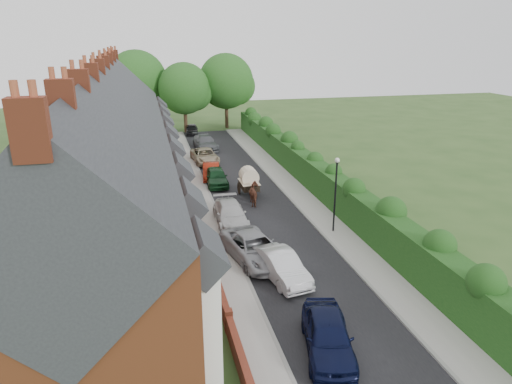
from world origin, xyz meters
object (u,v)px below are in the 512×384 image
car_navy (328,335)px  car_white (230,214)px  horse (255,194)px  horse_cart (249,180)px  car_black (192,129)px  car_grey (205,142)px  car_red (211,171)px  car_green (216,177)px  car_silver_b (254,248)px  lamppost (336,186)px  car_silver_a (282,266)px  car_beige (205,156)px

car_navy → car_white: bearing=108.9°
car_white → horse: bearing=53.2°
car_navy → horse_cart: 19.93m
car_black → car_grey: bearing=-80.0°
car_navy → car_red: (-1.13, 25.51, -0.11)m
horse_cart → car_red: bearing=112.3°
car_navy → car_green: (-0.99, 23.33, -0.04)m
car_silver_b → car_white: 5.73m
lamppost → car_red: size_ratio=1.22×
car_grey → horse: 19.28m
horse_cart → lamppost: bearing=-65.9°
car_silver_b → horse_cart: 11.41m
car_navy → horse_cart: size_ratio=1.41×
car_silver_b → car_red: bearing=78.3°
car_silver_a → car_navy: bearing=-99.0°
car_green → car_black: bearing=91.3°
car_white → car_black: car_white is taller
car_navy → car_silver_a: size_ratio=1.04×
car_navy → car_white: size_ratio=0.94×
lamppost → car_grey: 26.29m
car_white → horse_cart: horse_cart is taller
car_navy → car_silver_b: 8.77m
car_red → car_silver_b: bearing=-82.4°
car_navy → car_green: 23.35m
car_green → horse: horse is taller
car_silver_b → car_navy: bearing=-95.2°
car_white → horse_cart: (2.57, 5.46, 0.65)m
car_white → horse_cart: size_ratio=1.51×
car_green → car_grey: bearing=88.3°
car_silver_b → car_red: 16.80m
car_black → horse: 28.24m
car_green → horse: bearing=-66.9°
car_navy → car_red: car_navy is taller
lamppost → horse_cart: bearing=114.1°
car_black → horse_cart: (1.91, -26.02, 0.72)m
car_navy → car_green: size_ratio=1.05×
car_red → horse_cart: 6.12m
car_black → horse_cart: size_ratio=1.16×
car_beige → horse: horse is taller
car_white → car_green: 8.91m
car_silver_a → car_silver_b: (-0.93, 2.46, 0.03)m
lamppost → car_black: bearing=99.4°
car_beige → horse: size_ratio=2.58×
car_silver_b → car_green: 14.62m
car_red → car_black: size_ratio=1.09×
lamppost → horse_cart: (-3.83, 8.58, -1.92)m
car_green → car_red: bearing=95.7°
car_silver_a → horse_cart: 13.71m
car_grey → car_black: size_ratio=1.42×
car_silver_b → car_red: size_ratio=1.32×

